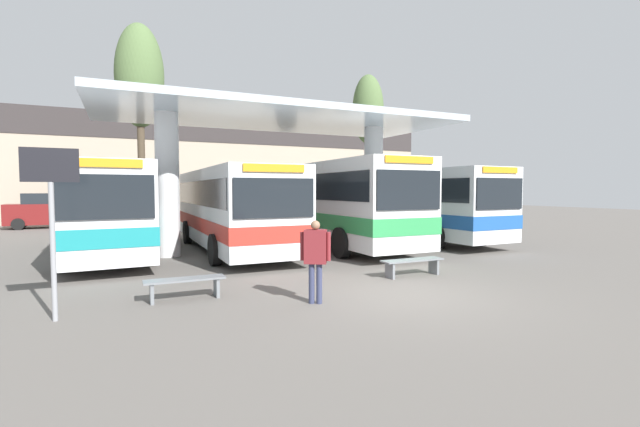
# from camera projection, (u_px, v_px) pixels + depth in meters

# --- Properties ---
(ground_plane) EXTENTS (100.00, 100.00, 0.00)m
(ground_plane) POSITION_uv_depth(u_px,v_px,m) (402.00, 294.00, 9.65)
(ground_plane) COLOR #605B56
(townhouse_backdrop) EXTENTS (40.00, 0.58, 8.00)m
(townhouse_backdrop) POSITION_uv_depth(u_px,v_px,m) (201.00, 160.00, 33.51)
(townhouse_backdrop) COLOR tan
(townhouse_backdrop) RESTS_ON ground_plane
(station_canopy) EXTENTS (13.46, 6.10, 5.27)m
(station_canopy) POSITION_uv_depth(u_px,v_px,m) (281.00, 135.00, 16.64)
(station_canopy) COLOR silver
(station_canopy) RESTS_ON ground_plane
(transit_bus_left_bay) EXTENTS (3.03, 10.72, 3.17)m
(transit_bus_left_bay) POSITION_uv_depth(u_px,v_px,m) (105.00, 206.00, 15.53)
(transit_bus_left_bay) COLOR silver
(transit_bus_left_bay) RESTS_ON ground_plane
(transit_bus_center_bay) EXTENTS (2.83, 10.45, 3.09)m
(transit_bus_center_bay) POSITION_uv_depth(u_px,v_px,m) (231.00, 206.00, 16.59)
(transit_bus_center_bay) COLOR silver
(transit_bus_center_bay) RESTS_ON ground_plane
(transit_bus_right_bay) EXTENTS (2.86, 10.89, 3.42)m
(transit_bus_right_bay) POSITION_uv_depth(u_px,v_px,m) (331.00, 200.00, 18.14)
(transit_bus_right_bay) COLOR white
(transit_bus_right_bay) RESTS_ON ground_plane
(transit_bus_far_right_bay) EXTENTS (2.94, 10.39, 3.21)m
(transit_bus_far_right_bay) POSITION_uv_depth(u_px,v_px,m) (410.00, 201.00, 20.18)
(transit_bus_far_right_bay) COLOR silver
(transit_bus_far_right_bay) RESTS_ON ground_plane
(waiting_bench_near_pillar) EXTENTS (1.67, 0.44, 0.46)m
(waiting_bench_near_pillar) POSITION_uv_depth(u_px,v_px,m) (185.00, 284.00, 9.13)
(waiting_bench_near_pillar) COLOR slate
(waiting_bench_near_pillar) RESTS_ON ground_plane
(waiting_bench_mid_platform) EXTENTS (1.83, 0.44, 0.46)m
(waiting_bench_mid_platform) POSITION_uv_depth(u_px,v_px,m) (412.00, 263.00, 11.64)
(waiting_bench_mid_platform) COLOR slate
(waiting_bench_mid_platform) RESTS_ON ground_plane
(info_sign_platform) EXTENTS (0.90, 0.09, 3.09)m
(info_sign_platform) POSITION_uv_depth(u_px,v_px,m) (51.00, 199.00, 7.54)
(info_sign_platform) COLOR gray
(info_sign_platform) RESTS_ON ground_plane
(pedestrian_waiting) EXTENTS (0.59, 0.45, 1.72)m
(pedestrian_waiting) POSITION_uv_depth(u_px,v_px,m) (315.00, 253.00, 8.79)
(pedestrian_waiting) COLOR #333856
(pedestrian_waiting) RESTS_ON ground_plane
(poplar_tree_behind_left) EXTENTS (2.10, 2.10, 10.10)m
(poplar_tree_behind_left) POSITION_uv_depth(u_px,v_px,m) (368.00, 113.00, 28.84)
(poplar_tree_behind_left) COLOR #473A2B
(poplar_tree_behind_left) RESTS_ON ground_plane
(poplar_tree_behind_right) EXTENTS (2.55, 2.55, 11.38)m
(poplar_tree_behind_right) POSITION_uv_depth(u_px,v_px,m) (140.00, 78.00, 23.31)
(poplar_tree_behind_right) COLOR #473A2B
(poplar_tree_behind_right) RESTS_ON ground_plane
(parked_car_street) EXTENTS (4.22, 2.12, 2.14)m
(parked_car_street) POSITION_uv_depth(u_px,v_px,m) (45.00, 211.00, 26.35)
(parked_car_street) COLOR maroon
(parked_car_street) RESTS_ON ground_plane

